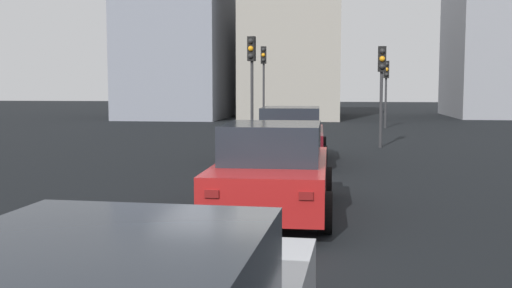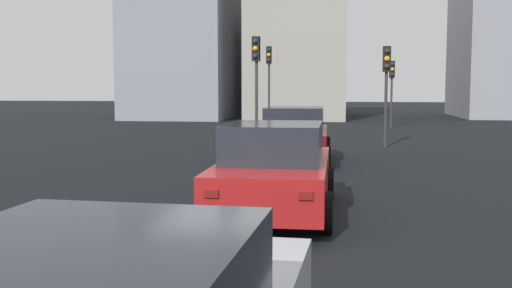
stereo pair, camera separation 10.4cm
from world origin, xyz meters
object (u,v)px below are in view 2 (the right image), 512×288
object	(u,v)px
car_red_second	(275,170)
traffic_light_far_left	(392,80)
traffic_light_near_left	(256,67)
car_maroon_lead	(295,136)
traffic_light_near_right	(269,70)
traffic_light_far_right	(386,75)

from	to	relation	value
car_red_second	traffic_light_far_left	world-z (taller)	traffic_light_far_left
traffic_light_near_left	traffic_light_far_left	world-z (taller)	traffic_light_near_left
car_maroon_lead	car_red_second	distance (m)	7.18
car_maroon_lead	traffic_light_near_left	xyz separation A→B (m)	(4.76, 1.84, 2.13)
traffic_light_near_right	traffic_light_far_left	bearing A→B (deg)	96.58
traffic_light_near_left	traffic_light_far_right	bearing A→B (deg)	95.76
car_maroon_lead	traffic_light_near_left	bearing A→B (deg)	19.49
traffic_light_near_left	traffic_light_far_right	size ratio (longest dim) A/B	1.11
car_red_second	traffic_light_near_left	size ratio (longest dim) A/B	1.13
traffic_light_near_right	traffic_light_far_left	size ratio (longest dim) A/B	1.21
traffic_light_near_right	traffic_light_far_right	world-z (taller)	traffic_light_near_right
traffic_light_near_left	traffic_light_far_left	size ratio (longest dim) A/B	1.14
traffic_light_far_left	traffic_light_far_right	distance (m)	10.47
car_maroon_lead	traffic_light_near_right	size ratio (longest dim) A/B	1.12
car_red_second	traffic_light_near_left	xyz separation A→B (m)	(11.94, 2.08, 2.14)
car_red_second	traffic_light_far_right	bearing A→B (deg)	-13.36
traffic_light_near_right	traffic_light_far_right	size ratio (longest dim) A/B	1.18
traffic_light_near_left	traffic_light_far_left	bearing A→B (deg)	158.72
car_maroon_lead	traffic_light_near_right	distance (m)	14.59
traffic_light_far_right	car_maroon_lead	bearing A→B (deg)	-31.49
traffic_light_far_left	traffic_light_near_left	bearing A→B (deg)	-29.03
traffic_light_far_right	traffic_light_far_left	bearing A→B (deg)	175.25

